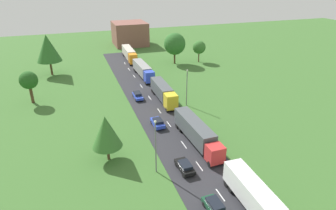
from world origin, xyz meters
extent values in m
cube|color=#2B2B30|center=(0.00, 24.50, 0.03)|extent=(10.00, 140.00, 0.06)
cube|color=white|center=(0.00, 17.35, 0.07)|extent=(0.16, 2.40, 0.01)
cube|color=white|center=(0.00, 23.80, 0.07)|extent=(0.16, 2.40, 0.01)
cube|color=white|center=(0.00, 30.01, 0.07)|extent=(0.16, 2.40, 0.01)
cube|color=white|center=(0.00, 37.64, 0.07)|extent=(0.16, 2.40, 0.01)
cube|color=white|center=(0.00, 43.77, 0.07)|extent=(0.16, 2.40, 0.01)
cube|color=white|center=(0.00, 51.20, 0.07)|extent=(0.16, 2.40, 0.01)
cube|color=white|center=(0.00, 59.10, 0.07)|extent=(0.16, 2.40, 0.01)
cube|color=white|center=(0.00, 67.10, 0.07)|extent=(0.16, 2.40, 0.01)
cube|color=white|center=(0.00, 73.82, 0.07)|extent=(0.16, 2.40, 0.01)
cube|color=white|center=(0.00, 80.47, 0.07)|extent=(0.16, 2.40, 0.01)
cube|color=white|center=(2.51, 14.48, 2.23)|extent=(2.72, 9.75, 2.75)
cube|color=black|center=(2.51, 14.48, 0.66)|extent=(1.11, 9.23, 0.24)
cylinder|color=black|center=(3.63, 17.37, 0.56)|extent=(0.37, 1.01, 1.00)
cylinder|color=black|center=(1.53, 17.41, 0.56)|extent=(0.37, 1.01, 1.00)
cylinder|color=black|center=(3.65, 18.53, 0.56)|extent=(0.37, 1.01, 1.00)
cylinder|color=black|center=(1.55, 18.58, 0.56)|extent=(0.37, 1.01, 1.00)
cube|color=red|center=(2.37, 23.67, 1.87)|extent=(2.50, 2.29, 2.61)
cube|color=black|center=(2.40, 22.62, 2.34)|extent=(2.10, 0.16, 1.15)
cube|color=#4C5156|center=(2.15, 30.92, 2.31)|extent=(2.84, 11.66, 2.90)
cube|color=black|center=(2.15, 30.92, 0.66)|extent=(1.23, 11.03, 0.24)
cylinder|color=black|center=(3.44, 23.14, 0.56)|extent=(0.38, 1.01, 1.00)
cylinder|color=black|center=(1.34, 23.08, 0.56)|extent=(0.38, 1.01, 1.00)
cylinder|color=black|center=(3.10, 34.42, 0.56)|extent=(0.38, 1.01, 1.00)
cylinder|color=black|center=(1.00, 34.36, 0.56)|extent=(0.38, 1.01, 1.00)
cylinder|color=black|center=(3.06, 35.81, 0.56)|extent=(0.38, 1.01, 1.00)
cylinder|color=black|center=(0.96, 35.75, 0.56)|extent=(0.38, 1.01, 1.00)
cube|color=yellow|center=(2.43, 43.45, 2.07)|extent=(2.48, 2.65, 3.02)
cube|color=black|center=(2.41, 42.20, 2.61)|extent=(2.10, 0.13, 1.33)
cube|color=#4C5156|center=(2.52, 50.05, 2.26)|extent=(2.65, 9.91, 2.81)
cube|color=black|center=(2.52, 50.05, 0.66)|extent=(1.04, 9.39, 0.24)
cylinder|color=black|center=(3.47, 42.78, 0.56)|extent=(0.36, 1.01, 1.00)
cylinder|color=black|center=(1.37, 42.81, 0.56)|extent=(0.36, 1.01, 1.00)
cylinder|color=black|center=(3.62, 52.99, 0.56)|extent=(0.36, 1.01, 1.00)
cylinder|color=black|center=(1.52, 53.02, 0.56)|extent=(0.36, 1.01, 1.00)
cylinder|color=black|center=(3.64, 54.18, 0.56)|extent=(0.36, 1.01, 1.00)
cylinder|color=black|center=(1.54, 54.21, 0.56)|extent=(0.36, 1.01, 1.00)
cube|color=blue|center=(2.46, 60.12, 1.95)|extent=(2.49, 2.31, 2.78)
cube|color=black|center=(2.48, 59.05, 2.45)|extent=(2.10, 0.15, 1.22)
cube|color=gray|center=(2.30, 67.10, 2.20)|extent=(2.75, 11.06, 2.67)
cube|color=black|center=(2.30, 67.10, 0.66)|extent=(1.14, 10.47, 0.24)
cylinder|color=black|center=(3.52, 59.58, 0.56)|extent=(0.37, 1.01, 1.00)
cylinder|color=black|center=(1.42, 59.53, 0.56)|extent=(0.37, 1.01, 1.00)
cylinder|color=black|center=(3.27, 70.42, 0.56)|extent=(0.37, 1.01, 1.00)
cylinder|color=black|center=(1.17, 70.37, 0.56)|extent=(0.37, 1.01, 1.00)
cylinder|color=black|center=(3.24, 71.74, 0.56)|extent=(0.37, 1.01, 1.00)
cylinder|color=black|center=(1.14, 71.69, 0.56)|extent=(0.37, 1.01, 1.00)
cube|color=orange|center=(2.20, 78.04, 2.03)|extent=(2.50, 2.67, 2.93)
cube|color=black|center=(2.17, 76.79, 2.55)|extent=(2.10, 0.15, 1.29)
cube|color=beige|center=(2.38, 85.44, 2.26)|extent=(2.78, 11.55, 2.80)
cube|color=black|center=(2.38, 85.44, 0.66)|extent=(1.17, 10.94, 0.24)
cylinder|color=black|center=(3.24, 77.36, 0.56)|extent=(0.37, 1.01, 1.00)
cylinder|color=black|center=(1.14, 77.41, 0.56)|extent=(0.37, 1.01, 1.00)
cylinder|color=black|center=(3.52, 88.86, 0.56)|extent=(0.37, 1.01, 1.00)
cylinder|color=black|center=(1.42, 88.91, 0.56)|extent=(0.37, 1.01, 1.00)
cylinder|color=black|center=(3.55, 90.24, 0.56)|extent=(0.37, 1.01, 1.00)
cylinder|color=black|center=(1.45, 90.29, 0.56)|extent=(0.37, 1.01, 1.00)
cube|color=#19472D|center=(-2.02, 14.83, 0.69)|extent=(1.91, 4.26, 0.61)
cube|color=black|center=(-2.03, 15.04, 1.26)|extent=(1.56, 2.40, 0.54)
cylinder|color=black|center=(-1.31, 16.29, 0.38)|extent=(0.25, 0.65, 0.64)
cylinder|color=black|center=(-2.85, 16.23, 0.38)|extent=(0.25, 0.65, 0.64)
cube|color=black|center=(-2.45, 23.61, 0.67)|extent=(1.89, 4.00, 0.59)
cube|color=black|center=(-2.44, 23.42, 1.19)|extent=(1.55, 2.25, 0.46)
cylinder|color=black|center=(-3.27, 24.93, 0.38)|extent=(0.24, 0.65, 0.64)
cylinder|color=black|center=(-1.72, 24.98, 0.38)|extent=(0.24, 0.65, 0.64)
cylinder|color=black|center=(-3.18, 22.25, 0.38)|extent=(0.24, 0.65, 0.64)
cylinder|color=black|center=(-1.62, 22.30, 0.38)|extent=(0.24, 0.65, 0.64)
cube|color=blue|center=(-2.24, 37.57, 0.73)|extent=(1.86, 3.94, 0.70)
cube|color=black|center=(-2.24, 37.38, 1.32)|extent=(1.54, 2.21, 0.48)
cylinder|color=black|center=(-3.06, 38.88, 0.38)|extent=(0.23, 0.64, 0.64)
cylinder|color=black|center=(-1.48, 38.91, 0.38)|extent=(0.23, 0.64, 0.64)
cylinder|color=black|center=(-3.01, 36.23, 0.38)|extent=(0.23, 0.64, 0.64)
cylinder|color=black|center=(-1.43, 36.26, 0.38)|extent=(0.23, 0.64, 0.64)
cube|color=blue|center=(-2.69, 51.51, 0.66)|extent=(1.74, 4.21, 0.56)
cube|color=black|center=(-2.69, 51.72, 1.24)|extent=(1.45, 2.36, 0.59)
cylinder|color=black|center=(-1.95, 50.07, 0.38)|extent=(0.23, 0.64, 0.64)
cylinder|color=black|center=(-3.45, 50.09, 0.38)|extent=(0.23, 0.64, 0.64)
cylinder|color=black|center=(-1.92, 52.93, 0.38)|extent=(0.23, 0.64, 0.64)
cylinder|color=black|center=(-3.43, 52.94, 0.38)|extent=(0.23, 0.64, 0.64)
cylinder|color=slate|center=(-6.41, 24.74, 4.02)|extent=(0.18, 0.18, 8.05)
sphere|color=silver|center=(-6.41, 24.74, 8.17)|extent=(0.36, 0.36, 0.36)
cylinder|color=slate|center=(6.43, 44.64, 3.89)|extent=(0.18, 0.18, 7.78)
sphere|color=silver|center=(6.43, 44.64, 7.90)|extent=(0.36, 0.36, 0.36)
cylinder|color=#513823|center=(14.99, 75.46, 1.86)|extent=(0.54, 0.54, 3.72)
sphere|color=#2D6628|center=(14.99, 75.46, 6.22)|extent=(6.68, 6.68, 6.68)
cylinder|color=#513823|center=(22.96, 74.64, 1.60)|extent=(0.37, 0.37, 3.19)
sphere|color=#38702D|center=(22.96, 74.64, 4.74)|extent=(4.11, 4.11, 4.11)
cylinder|color=#513823|center=(-21.50, 76.09, 1.98)|extent=(0.57, 0.57, 3.95)
cone|color=#2D6628|center=(-21.50, 76.09, 7.59)|extent=(6.60, 6.60, 7.26)
cylinder|color=#513823|center=(-25.13, 57.06, 1.90)|extent=(0.63, 0.63, 3.80)
sphere|color=#23561E|center=(-25.13, 57.06, 5.24)|extent=(3.86, 3.86, 3.86)
cylinder|color=#513823|center=(-12.44, 30.09, 1.18)|extent=(0.44, 0.44, 2.37)
cone|color=#38702D|center=(-12.44, 30.09, 4.87)|extent=(4.55, 4.55, 5.01)
cube|color=brown|center=(7.33, 105.94, 4.38)|extent=(12.56, 12.89, 8.75)
camera|label=1|loc=(-15.84, -7.98, 26.19)|focal=30.92mm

